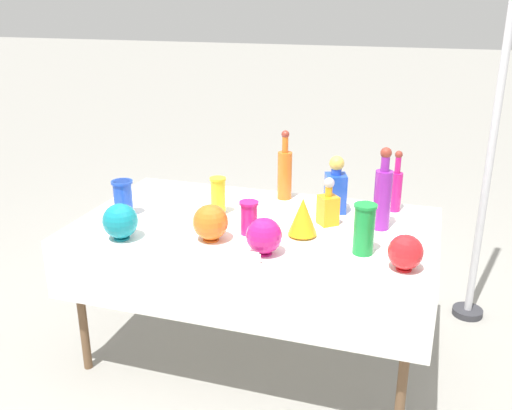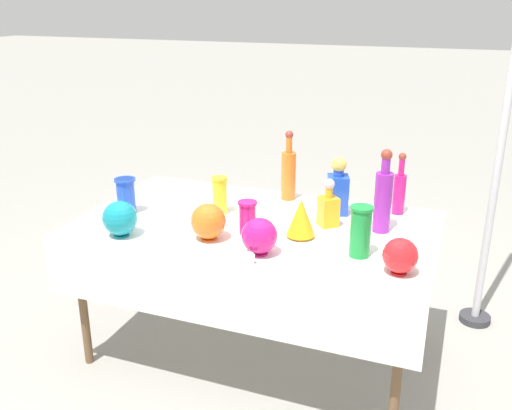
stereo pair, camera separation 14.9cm
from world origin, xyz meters
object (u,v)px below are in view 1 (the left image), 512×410
object	(u,v)px
tall_bottle_2	(285,172)
round_bowl_1	(405,252)
slender_vase_1	(123,197)
round_bowl_0	(264,236)
slender_vase_2	(218,195)
round_bowl_3	(120,221)
square_decanter_0	(335,188)
canopy_pole	(493,139)
fluted_vase_0	(303,217)
round_bowl_2	(210,222)
slender_vase_0	(249,217)
slender_vase_3	(364,228)
tall_bottle_1	(383,195)
square_decanter_1	(328,206)
tall_bottle_0	(396,187)

from	to	relation	value
tall_bottle_2	round_bowl_1	bearing A→B (deg)	-45.02
slender_vase_1	round_bowl_0	bearing A→B (deg)	-15.28
slender_vase_2	round_bowl_3	xyz separation A→B (m)	(-0.32, -0.44, -0.02)
square_decanter_0	slender_vase_2	bearing A→B (deg)	-158.72
round_bowl_0	canopy_pole	size ratio (longest dim) A/B	0.06
fluted_vase_0	round_bowl_0	xyz separation A→B (m)	(-0.12, -0.25, -0.01)
round_bowl_2	slender_vase_0	bearing A→B (deg)	41.43
slender_vase_3	round_bowl_2	world-z (taller)	slender_vase_3
tall_bottle_1	round_bowl_0	world-z (taller)	tall_bottle_1
round_bowl_0	round_bowl_2	xyz separation A→B (m)	(-0.28, 0.07, 0.00)
round_bowl_2	round_bowl_3	distance (m)	0.43
slender_vase_2	round_bowl_0	size ratio (longest dim) A/B	1.19
slender_vase_0	round_bowl_1	xyz separation A→B (m)	(0.75, -0.17, -0.01)
round_bowl_1	round_bowl_0	bearing A→B (deg)	-177.23
round_bowl_0	round_bowl_1	xyz separation A→B (m)	(0.61, 0.03, -0.01)
tall_bottle_1	slender_vase_2	xyz separation A→B (m)	(-0.84, -0.06, -0.07)
slender_vase_2	canopy_pole	distance (m)	1.54
round_bowl_0	round_bowl_3	bearing A→B (deg)	-176.24
round_bowl_0	round_bowl_2	size ratio (longest dim) A/B	0.96
slender_vase_2	tall_bottle_1	bearing A→B (deg)	4.23
square_decanter_0	slender_vase_0	size ratio (longest dim) A/B	1.86
slender_vase_3	square_decanter_0	bearing A→B (deg)	114.10
tall_bottle_1	slender_vase_0	bearing A→B (deg)	-156.46
slender_vase_0	round_bowl_0	xyz separation A→B (m)	(0.14, -0.20, -0.00)
slender_vase_1	round_bowl_3	size ratio (longest dim) A/B	1.09
slender_vase_2	fluted_vase_0	distance (m)	0.51
square_decanter_0	round_bowl_3	size ratio (longest dim) A/B	1.75
slender_vase_0	tall_bottle_2	bearing A→B (deg)	86.80
slender_vase_0	canopy_pole	bearing A→B (deg)	38.36
slender_vase_0	slender_vase_1	distance (m)	0.70
slender_vase_2	round_bowl_2	size ratio (longest dim) A/B	1.14
round_bowl_2	square_decanter_0	bearing A→B (deg)	48.64
square_decanter_1	slender_vase_2	xyz separation A→B (m)	(-0.58, -0.04, 0.01)
slender_vase_3	tall_bottle_0	bearing A→B (deg)	81.49
round_bowl_2	canopy_pole	bearing A→B (deg)	38.73
square_decanter_0	slender_vase_0	distance (m)	0.55
square_decanter_0	round_bowl_2	size ratio (longest dim) A/B	1.74
tall_bottle_2	canopy_pole	world-z (taller)	canopy_pole
slender_vase_2	round_bowl_1	world-z (taller)	slender_vase_2
fluted_vase_0	round_bowl_1	xyz separation A→B (m)	(0.49, -0.22, -0.02)
tall_bottle_0	slender_vase_3	world-z (taller)	tall_bottle_0
square_decanter_0	slender_vase_3	xyz separation A→B (m)	(0.22, -0.48, -0.01)
tall_bottle_1	canopy_pole	bearing A→B (deg)	50.28
square_decanter_1	slender_vase_3	world-z (taller)	square_decanter_1
round_bowl_3	round_bowl_1	bearing A→B (deg)	3.30
tall_bottle_1	slender_vase_0	xyz separation A→B (m)	(-0.60, -0.26, -0.09)
fluted_vase_0	round_bowl_0	size ratio (longest dim) A/B	1.13
round_bowl_0	slender_vase_2	bearing A→B (deg)	133.14
slender_vase_1	slender_vase_2	world-z (taller)	slender_vase_2
tall_bottle_2	round_bowl_1	distance (m)	1.02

